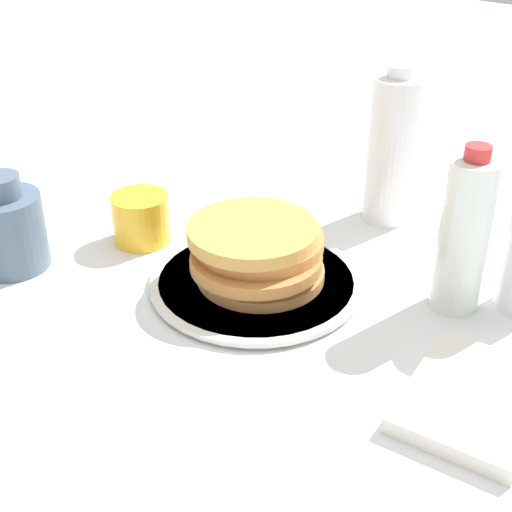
# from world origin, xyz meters

# --- Properties ---
(ground_plane) EXTENTS (4.00, 4.00, 0.00)m
(ground_plane) POSITION_xyz_m (0.00, 0.00, 0.00)
(ground_plane) COLOR white
(plate) EXTENTS (0.28, 0.28, 0.01)m
(plate) POSITION_xyz_m (0.01, 0.02, 0.01)
(plate) COLOR silver
(plate) RESTS_ON ground_plane
(pancake_stack) EXTENTS (0.18, 0.18, 0.08)m
(pancake_stack) POSITION_xyz_m (0.01, 0.02, 0.05)
(pancake_stack) COLOR #C9864C
(pancake_stack) RESTS_ON plate
(juice_glass) EXTENTS (0.08, 0.08, 0.07)m
(juice_glass) POSITION_xyz_m (0.00, 0.23, 0.04)
(juice_glass) COLOR yellow
(juice_glass) RESTS_ON ground_plane
(cream_jug) EXTENTS (0.10, 0.10, 0.14)m
(cream_jug) POSITION_xyz_m (-0.16, 0.32, 0.06)
(cream_jug) COLOR #4C6075
(cream_jug) RESTS_ON ground_plane
(water_bottle_mid) EXTENTS (0.08, 0.08, 0.24)m
(water_bottle_mid) POSITION_xyz_m (0.29, -0.01, 0.11)
(water_bottle_mid) COLOR white
(water_bottle_mid) RESTS_ON ground_plane
(water_bottle_far) EXTENTS (0.06, 0.06, 0.22)m
(water_bottle_far) POSITION_xyz_m (0.13, -0.20, 0.10)
(water_bottle_far) COLOR silver
(water_bottle_far) RESTS_ON ground_plane
(napkin) EXTENTS (0.19, 0.15, 0.02)m
(napkin) POSITION_xyz_m (-0.03, -0.30, 0.01)
(napkin) COLOR white
(napkin) RESTS_ON ground_plane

